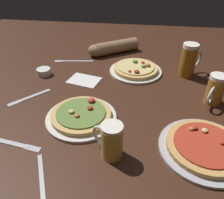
# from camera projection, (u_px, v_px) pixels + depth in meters

# --- Properties ---
(ground_plane) EXTENTS (2.40, 2.40, 0.03)m
(ground_plane) POSITION_uv_depth(u_px,v_px,m) (112.00, 106.00, 1.06)
(ground_plane) COLOR #3D2114
(pizza_plate_near) EXTENTS (0.29, 0.29, 0.05)m
(pizza_plate_near) POSITION_uv_depth(u_px,v_px,m) (81.00, 116.00, 0.95)
(pizza_plate_near) COLOR silver
(pizza_plate_near) RESTS_ON ground_plane
(pizza_plate_far) EXTENTS (0.29, 0.29, 0.05)m
(pizza_plate_far) POSITION_uv_depth(u_px,v_px,m) (136.00, 69.00, 1.29)
(pizza_plate_far) COLOR silver
(pizza_plate_far) RESTS_ON ground_plane
(pizza_plate_side) EXTENTS (0.32, 0.32, 0.05)m
(pizza_plate_side) POSITION_uv_depth(u_px,v_px,m) (205.00, 147.00, 0.81)
(pizza_plate_side) COLOR #B2B2B7
(pizza_plate_side) RESTS_ON ground_plane
(beer_mug_dark) EXTENTS (0.12, 0.11, 0.18)m
(beer_mug_dark) POSITION_uv_depth(u_px,v_px,m) (189.00, 60.00, 1.22)
(beer_mug_dark) COLOR #9E6619
(beer_mug_dark) RESTS_ON ground_plane
(beer_mug_amber) EXTENTS (0.09, 0.12, 0.14)m
(beer_mug_amber) POSITION_uv_depth(u_px,v_px,m) (215.00, 90.00, 1.01)
(beer_mug_amber) COLOR #B27A23
(beer_mug_amber) RESTS_ON ground_plane
(beer_mug_pale) EXTENTS (0.11, 0.09, 0.13)m
(beer_mug_pale) POSITION_uv_depth(u_px,v_px,m) (111.00, 141.00, 0.76)
(beer_mug_pale) COLOR gold
(beer_mug_pale) RESTS_ON ground_plane
(ramekin_butter) EXTENTS (0.07, 0.07, 0.04)m
(ramekin_butter) POSITION_uv_depth(u_px,v_px,m) (44.00, 72.00, 1.26)
(ramekin_butter) COLOR white
(ramekin_butter) RESTS_ON ground_plane
(napkin_folded) EXTENTS (0.18, 0.15, 0.01)m
(napkin_folded) POSITION_uv_depth(u_px,v_px,m) (84.00, 80.00, 1.21)
(napkin_folded) COLOR white
(napkin_folded) RESTS_ON ground_plane
(fork_left) EXTENTS (0.24, 0.05, 0.01)m
(fork_left) POSITION_uv_depth(u_px,v_px,m) (73.00, 61.00, 1.41)
(fork_left) COLOR silver
(fork_left) RESTS_ON ground_plane
(knife_right) EXTENTS (0.15, 0.17, 0.01)m
(knife_right) POSITION_uv_depth(u_px,v_px,m) (29.00, 97.00, 1.08)
(knife_right) COLOR silver
(knife_right) RESTS_ON ground_plane
(fork_spare) EXTENTS (0.12, 0.22, 0.01)m
(fork_spare) POSITION_uv_depth(u_px,v_px,m) (42.00, 184.00, 0.70)
(fork_spare) COLOR silver
(fork_spare) RESTS_ON ground_plane
(knife_spare) EXTENTS (0.24, 0.06, 0.01)m
(knife_spare) POSITION_uv_depth(u_px,v_px,m) (12.00, 143.00, 0.84)
(knife_spare) COLOR silver
(knife_spare) RESTS_ON ground_plane
(diner_arm) EXTENTS (0.31, 0.23, 0.08)m
(diner_arm) POSITION_uv_depth(u_px,v_px,m) (111.00, 48.00, 1.48)
(diner_arm) COLOR #936B4C
(diner_arm) RESTS_ON ground_plane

